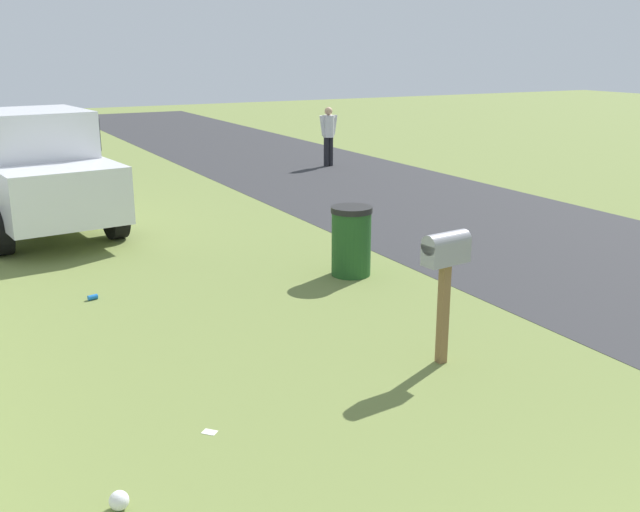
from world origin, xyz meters
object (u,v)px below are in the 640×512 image
(pickup_truck, at_px, (29,165))
(pedestrian, at_px, (328,132))
(mailbox, at_px, (446,259))
(trash_bin, at_px, (351,241))

(pickup_truck, relative_size, pedestrian, 3.67)
(mailbox, bearing_deg, pickup_truck, 12.48)
(pickup_truck, bearing_deg, pedestrian, 107.88)
(mailbox, bearing_deg, trash_bin, -19.66)
(trash_bin, height_order, pedestrian, pedestrian)
(mailbox, distance_m, trash_bin, 3.15)
(pickup_truck, distance_m, pedestrian, 8.76)
(pickup_truck, distance_m, trash_bin, 6.29)
(pickup_truck, relative_size, trash_bin, 5.87)
(trash_bin, xyz_separation_m, pedestrian, (8.78, -4.45, 0.41))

